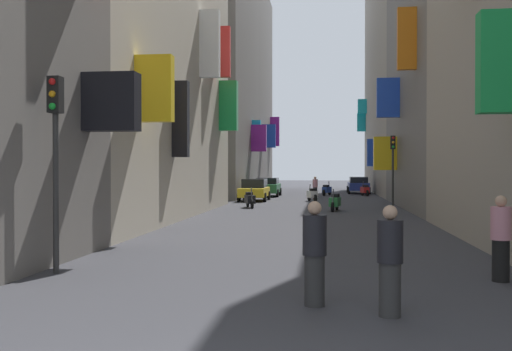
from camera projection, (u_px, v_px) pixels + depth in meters
The scene contains 19 objects.
ground_plane at pixel (310, 206), 33.72m from camera, with size 140.00×140.00×0.00m, color #38383D.
building_left_mid_c at pixel (210, 65), 44.97m from camera, with size 7.20×13.00×20.23m.
building_left_far at pixel (236, 91), 57.88m from camera, with size 7.24×13.01×19.76m.
building_right_mid_a at pixel (458, 42), 31.54m from camera, with size 7.33×16.19×18.04m.
building_right_mid_b at pixel (408, 77), 50.99m from camera, with size 6.90×23.02×20.29m.
parked_car_blue at pixel (358, 185), 49.93m from camera, with size 1.85×4.22×1.42m.
parked_car_green at pixel (268, 186), 45.03m from camera, with size 1.94×4.14×1.42m.
parked_car_yellow at pixel (254, 189), 38.74m from camera, with size 1.86×4.08×1.45m.
scooter_blue at pixel (327, 190), 46.01m from camera, with size 0.77×1.73×1.13m.
scooter_black at pixel (250, 199), 31.87m from camera, with size 0.75×1.78×1.13m.
scooter_white at pixel (312, 194), 37.91m from camera, with size 0.76×1.72×1.13m.
scooter_red at pixel (365, 190), 45.51m from camera, with size 0.67×1.83×1.13m.
scooter_green at pixel (335, 202), 29.47m from camera, with size 0.63×1.87×1.13m.
pedestrian_crossing at pixel (315, 187), 43.26m from camera, with size 0.52×0.52×1.55m.
pedestrian_near_left at pixel (501, 239), 11.13m from camera, with size 0.53×0.53×1.65m.
pedestrian_near_right at pixel (315, 254), 9.17m from camera, with size 0.53×0.53×1.65m.
pedestrian_mid_street at pixel (390, 261), 8.51m from camera, with size 0.48×0.48×1.63m.
traffic_light_near_corner at pixel (55, 139), 11.99m from camera, with size 0.26×0.34×4.05m.
traffic_light_far_corner at pixel (393, 158), 32.52m from camera, with size 0.26×0.34×3.98m.
Camera 1 is at (0.93, -3.83, 2.17)m, focal length 40.97 mm.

